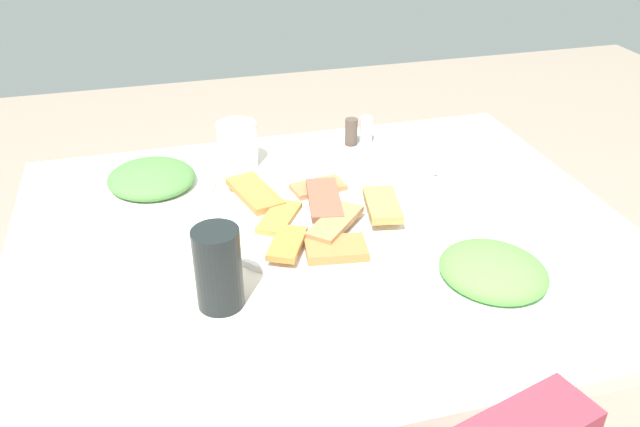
{
  "coord_description": "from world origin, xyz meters",
  "views": [
    {
      "loc": [
        0.25,
        0.88,
        1.32
      ],
      "look_at": [
        0.01,
        -0.02,
        0.77
      ],
      "focal_mm": 36.44,
      "sensor_mm": 36.0,
      "label": 1
    }
  ],
  "objects_px": {
    "condiment_caddy": "(358,139)",
    "pide_platter": "(312,217)",
    "soda_can": "(218,268)",
    "fork": "(475,167)",
    "salad_plate_rice": "(493,274)",
    "spoon": "(483,175)",
    "dining_table": "(326,276)",
    "drinking_glass": "(237,145)",
    "salad_plate_greens": "(152,181)",
    "paper_napkin": "(479,173)"
  },
  "relations": [
    {
      "from": "pide_platter",
      "to": "dining_table",
      "type": "bearing_deg",
      "value": 110.58
    },
    {
      "from": "soda_can",
      "to": "spoon",
      "type": "xyz_separation_m",
      "value": [
        -0.54,
        -0.25,
        -0.06
      ]
    },
    {
      "from": "condiment_caddy",
      "to": "pide_platter",
      "type": "bearing_deg",
      "value": 57.52
    },
    {
      "from": "soda_can",
      "to": "drinking_glass",
      "type": "relative_size",
      "value": 1.35
    },
    {
      "from": "paper_napkin",
      "to": "fork",
      "type": "height_order",
      "value": "fork"
    },
    {
      "from": "dining_table",
      "to": "salad_plate_rice",
      "type": "height_order",
      "value": "salad_plate_rice"
    },
    {
      "from": "salad_plate_rice",
      "to": "spoon",
      "type": "height_order",
      "value": "salad_plate_rice"
    },
    {
      "from": "salad_plate_greens",
      "to": "drinking_glass",
      "type": "bearing_deg",
      "value": -161.67
    },
    {
      "from": "dining_table",
      "to": "drinking_glass",
      "type": "distance_m",
      "value": 0.34
    },
    {
      "from": "drinking_glass",
      "to": "fork",
      "type": "distance_m",
      "value": 0.47
    },
    {
      "from": "salad_plate_rice",
      "to": "spoon",
      "type": "distance_m",
      "value": 0.35
    },
    {
      "from": "soda_can",
      "to": "drinking_glass",
      "type": "xyz_separation_m",
      "value": [
        -0.09,
        -0.43,
        -0.02
      ]
    },
    {
      "from": "soda_can",
      "to": "condiment_caddy",
      "type": "distance_m",
      "value": 0.57
    },
    {
      "from": "dining_table",
      "to": "fork",
      "type": "bearing_deg",
      "value": -156.71
    },
    {
      "from": "soda_can",
      "to": "condiment_caddy",
      "type": "height_order",
      "value": "soda_can"
    },
    {
      "from": "salad_plate_rice",
      "to": "condiment_caddy",
      "type": "distance_m",
      "value": 0.51
    },
    {
      "from": "pide_platter",
      "to": "soda_can",
      "type": "xyz_separation_m",
      "value": [
        0.18,
        0.18,
        0.05
      ]
    },
    {
      "from": "salad_plate_rice",
      "to": "paper_napkin",
      "type": "xyz_separation_m",
      "value": [
        -0.15,
        -0.33,
        -0.02
      ]
    },
    {
      "from": "dining_table",
      "to": "spoon",
      "type": "distance_m",
      "value": 0.38
    },
    {
      "from": "pide_platter",
      "to": "spoon",
      "type": "relative_size",
      "value": 1.73
    },
    {
      "from": "salad_plate_rice",
      "to": "fork",
      "type": "distance_m",
      "value": 0.38
    },
    {
      "from": "salad_plate_greens",
      "to": "condiment_caddy",
      "type": "bearing_deg",
      "value": -170.67
    },
    {
      "from": "salad_plate_rice",
      "to": "dining_table",
      "type": "bearing_deg",
      "value": -45.83
    },
    {
      "from": "condiment_caddy",
      "to": "salad_plate_rice",
      "type": "bearing_deg",
      "value": 94.63
    },
    {
      "from": "dining_table",
      "to": "condiment_caddy",
      "type": "relative_size",
      "value": 11.37
    },
    {
      "from": "pide_platter",
      "to": "salad_plate_rice",
      "type": "distance_m",
      "value": 0.32
    },
    {
      "from": "fork",
      "to": "salad_plate_rice",
      "type": "bearing_deg",
      "value": 87.42
    },
    {
      "from": "pide_platter",
      "to": "drinking_glass",
      "type": "relative_size",
      "value": 3.72
    },
    {
      "from": "soda_can",
      "to": "spoon",
      "type": "height_order",
      "value": "soda_can"
    },
    {
      "from": "pide_platter",
      "to": "salad_plate_greens",
      "type": "height_order",
      "value": "salad_plate_greens"
    },
    {
      "from": "soda_can",
      "to": "spoon",
      "type": "bearing_deg",
      "value": -154.82
    },
    {
      "from": "paper_napkin",
      "to": "fork",
      "type": "relative_size",
      "value": 0.85
    },
    {
      "from": "drinking_glass",
      "to": "salad_plate_rice",
      "type": "bearing_deg",
      "value": 121.07
    },
    {
      "from": "dining_table",
      "to": "salad_plate_rice",
      "type": "bearing_deg",
      "value": 134.17
    },
    {
      "from": "dining_table",
      "to": "pide_platter",
      "type": "bearing_deg",
      "value": -69.42
    },
    {
      "from": "salad_plate_greens",
      "to": "spoon",
      "type": "bearing_deg",
      "value": 169.07
    },
    {
      "from": "salad_plate_greens",
      "to": "fork",
      "type": "relative_size",
      "value": 1.23
    },
    {
      "from": "spoon",
      "to": "fork",
      "type": "bearing_deg",
      "value": -65.88
    },
    {
      "from": "spoon",
      "to": "condiment_caddy",
      "type": "relative_size",
      "value": 2.15
    },
    {
      "from": "salad_plate_greens",
      "to": "soda_can",
      "type": "distance_m",
      "value": 0.38
    },
    {
      "from": "pide_platter",
      "to": "condiment_caddy",
      "type": "xyz_separation_m",
      "value": [
        -0.17,
        -0.27,
        0.01
      ]
    },
    {
      "from": "salad_plate_rice",
      "to": "drinking_glass",
      "type": "xyz_separation_m",
      "value": [
        0.3,
        -0.49,
        0.03
      ]
    },
    {
      "from": "pide_platter",
      "to": "salad_plate_greens",
      "type": "distance_m",
      "value": 0.32
    },
    {
      "from": "dining_table",
      "to": "fork",
      "type": "distance_m",
      "value": 0.39
    },
    {
      "from": "soda_can",
      "to": "condiment_caddy",
      "type": "relative_size",
      "value": 1.35
    },
    {
      "from": "dining_table",
      "to": "drinking_glass",
      "type": "height_order",
      "value": "drinking_glass"
    },
    {
      "from": "fork",
      "to": "condiment_caddy",
      "type": "distance_m",
      "value": 0.25
    },
    {
      "from": "dining_table",
      "to": "soda_can",
      "type": "height_order",
      "value": "soda_can"
    },
    {
      "from": "salad_plate_greens",
      "to": "drinking_glass",
      "type": "distance_m",
      "value": 0.18
    },
    {
      "from": "dining_table",
      "to": "salad_plate_greens",
      "type": "bearing_deg",
      "value": -40.72
    }
  ]
}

